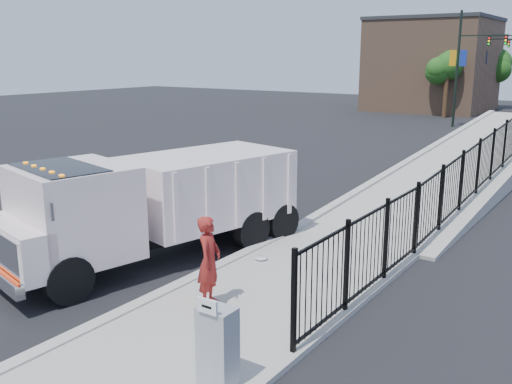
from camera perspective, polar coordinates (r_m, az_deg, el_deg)
The scene contains 15 objects.
ground at distance 13.44m, azimuth -5.05°, elevation -8.41°, with size 120.00×120.00×0.00m, color black.
sidewalk at distance 10.89m, azimuth -3.86°, elevation -13.54°, with size 3.55×12.00×0.12m, color #9E998E.
curb at distance 12.06m, azimuth -11.20°, elevation -10.87°, with size 0.30×12.00×0.16m, color #ADAAA3.
ramp at distance 26.71m, azimuth 21.14°, elevation 1.81°, with size 3.95×24.00×1.70m, color #9E998E.
iron_fence at distance 22.41m, azimuth 22.43°, elevation 1.94°, with size 0.10×28.00×1.80m, color black.
truck at distance 14.26m, azimuth -10.49°, elevation -0.89°, with size 4.20×8.21×2.69m.
worker at distance 11.39m, azimuth -4.71°, elevation -6.91°, with size 0.67×0.44×1.84m, color maroon.
utility_cabinet at distance 8.90m, azimuth -3.86°, elevation -15.14°, with size 0.55×0.40×1.25m, color gray.
arrow_sign at distance 8.42m, azimuth -4.89°, elevation -11.32°, with size 0.35×0.04×0.22m, color white.
debris at distance 14.07m, azimuth 0.50°, elevation -6.62°, with size 0.33×0.33×0.08m, color silver.
light_pole_0 at distance 43.12m, azimuth 19.90°, elevation 11.91°, with size 3.78×0.22×8.00m.
light_pole_2 at distance 53.63m, azimuth 21.77°, elevation 11.92°, with size 3.77×0.22×8.00m.
tree_0 at distance 49.42m, azimuth 18.61°, elevation 11.60°, with size 2.35×2.35×5.17m.
tree_2 at distance 59.72m, azimuth 22.87°, elevation 11.50°, with size 2.80×2.80×5.40m.
building at distance 56.21m, azimuth 17.22°, elevation 11.93°, with size 10.00×10.00×8.00m, color #8C664C.
Camera 1 is at (7.98, -9.58, 5.01)m, focal length 40.00 mm.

